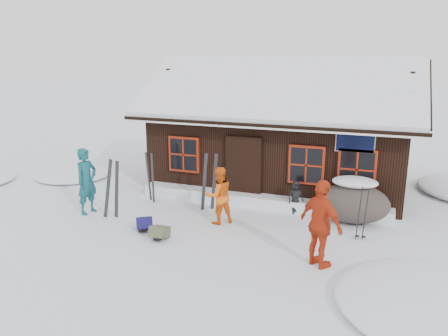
{
  "coord_description": "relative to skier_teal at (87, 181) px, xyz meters",
  "views": [
    {
      "loc": [
        4.87,
        -9.8,
        4.42
      ],
      "look_at": [
        0.63,
        1.45,
        1.3
      ],
      "focal_mm": 35.0,
      "sensor_mm": 36.0,
      "label": 1
    }
  ],
  "objects": [
    {
      "name": "ground",
      "position": [
        2.97,
        0.06,
        -0.95
      ],
      "size": [
        120.0,
        120.0,
        0.0
      ],
      "primitive_type": "plane",
      "color": "white",
      "rests_on": "ground"
    },
    {
      "name": "mountain_hut",
      "position": [
        4.47,
        5.04,
        0.62
      ],
      "size": [
        8.9,
        6.09,
        4.42
      ],
      "color": "black",
      "rests_on": "ground"
    },
    {
      "name": "snow_drift",
      "position": [
        4.47,
        2.31,
        -0.78
      ],
      "size": [
        7.6,
        0.6,
        0.35
      ],
      "primitive_type": "cube",
      "color": "white",
      "rests_on": "ground"
    },
    {
      "name": "snow_mounds",
      "position": [
        4.62,
        1.92,
        -0.95
      ],
      "size": [
        20.6,
        13.2,
        0.48
      ],
      "color": "white",
      "rests_on": "ground"
    },
    {
      "name": "skier_teal",
      "position": [
        0.0,
        0.0,
        0.0
      ],
      "size": [
        0.56,
        0.75,
        1.9
      ],
      "primitive_type": "imported",
      "rotation": [
        0.0,
        0.0,
        1.42
      ],
      "color": "#124D55",
      "rests_on": "ground"
    },
    {
      "name": "skier_orange_left",
      "position": [
        3.8,
        0.6,
        -0.17
      ],
      "size": [
        0.96,
        0.95,
        1.56
      ],
      "primitive_type": "imported",
      "rotation": [
        0.0,
        0.0,
        3.91
      ],
      "color": "orange",
      "rests_on": "ground"
    },
    {
      "name": "skier_orange_right",
      "position": [
        6.72,
        -0.98,
        0.02
      ],
      "size": [
        1.19,
        1.05,
        1.93
      ],
      "primitive_type": "imported",
      "rotation": [
        0.0,
        0.0,
        2.51
      ],
      "color": "red",
      "rests_on": "ground"
    },
    {
      "name": "skier_crouched",
      "position": [
        5.56,
        2.13,
        -0.48
      ],
      "size": [
        0.55,
        0.51,
        0.95
      ],
      "primitive_type": "imported",
      "rotation": [
        0.0,
        0.0,
        0.61
      ],
      "color": "black",
      "rests_on": "ground"
    },
    {
      "name": "boulder",
      "position": [
        7.17,
        1.97,
        -0.38
      ],
      "size": [
        1.92,
        1.44,
        1.13
      ],
      "color": "#473E39",
      "rests_on": "ground"
    },
    {
      "name": "ski_pair_left",
      "position": [
        0.89,
        -0.07,
        -0.14
      ],
      "size": [
        0.61,
        0.14,
        1.72
      ],
      "rotation": [
        0.0,
        0.0,
        0.0
      ],
      "color": "black",
      "rests_on": "ground"
    },
    {
      "name": "ski_pair_mid",
      "position": [
        1.13,
        1.61,
        -0.22
      ],
      "size": [
        0.41,
        0.25,
        1.57
      ],
      "rotation": [
        0.0,
        0.0,
        -0.52
      ],
      "color": "black",
      "rests_on": "ground"
    },
    {
      "name": "ski_pair_right",
      "position": [
        3.14,
        1.5,
        -0.13
      ],
      "size": [
        0.49,
        0.24,
        1.74
      ],
      "rotation": [
        0.0,
        0.0,
        0.41
      ],
      "color": "black",
      "rests_on": "ground"
    },
    {
      "name": "ski_poles",
      "position": [
        7.47,
        0.8,
        -0.29
      ],
      "size": [
        0.25,
        0.12,
        1.39
      ],
      "color": "black",
      "rests_on": "ground"
    },
    {
      "name": "backpack_blue",
      "position": [
        2.17,
        -0.57,
        -0.81
      ],
      "size": [
        0.62,
        0.65,
        0.28
      ],
      "primitive_type": "cube",
      "rotation": [
        0.0,
        0.0,
        0.61
      ],
      "color": "#16124D",
      "rests_on": "ground"
    },
    {
      "name": "backpack_olive",
      "position": [
        2.82,
        -0.94,
        -0.82
      ],
      "size": [
        0.4,
        0.51,
        0.27
      ],
      "primitive_type": "cube",
      "rotation": [
        0.0,
        0.0,
        0.04
      ],
      "color": "#4D4E38",
      "rests_on": "ground"
    }
  ]
}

